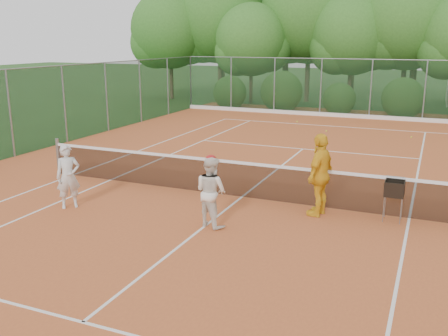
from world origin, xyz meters
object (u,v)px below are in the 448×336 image
(player_white, at_px, (68,177))
(player_center_grp, at_px, (211,191))
(player_yellow, at_px, (320,175))
(ball_hopper, at_px, (394,189))

(player_white, bearing_deg, player_center_grp, -43.11)
(player_white, bearing_deg, player_yellow, -28.74)
(ball_hopper, bearing_deg, player_white, -154.96)
(player_white, distance_m, player_center_grp, 3.69)
(player_center_grp, xyz_separation_m, ball_hopper, (3.64, 1.87, -0.05))
(player_yellow, distance_m, ball_hopper, 1.66)
(player_yellow, bearing_deg, player_white, -60.61)
(player_center_grp, height_order, player_yellow, player_yellow)
(player_center_grp, bearing_deg, player_white, -176.37)
(player_white, relative_size, player_yellow, 0.80)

